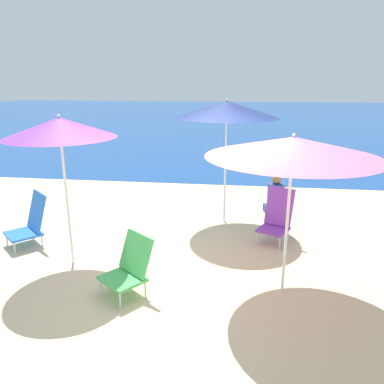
{
  "coord_description": "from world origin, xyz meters",
  "views": [
    {
      "loc": [
        0.58,
        -4.79,
        2.59
      ],
      "look_at": [
        -0.12,
        0.49,
        1.0
      ],
      "focal_mm": 35.0,
      "sensor_mm": 36.0,
      "label": 1
    }
  ],
  "objects_px": {
    "beach_umbrella_purple": "(60,128)",
    "beach_chair_green": "(130,266)",
    "beach_umbrella_navy": "(227,110)",
    "person_seated_near": "(275,198)",
    "beach_umbrella_pink": "(293,147)",
    "beach_chair_purple": "(277,217)",
    "beach_chair_blue": "(31,221)"
  },
  "relations": [
    {
      "from": "beach_umbrella_purple",
      "to": "beach_chair_green",
      "type": "xyz_separation_m",
      "value": [
        1.08,
        -0.67,
        -1.61
      ]
    },
    {
      "from": "beach_umbrella_navy",
      "to": "person_seated_near",
      "type": "bearing_deg",
      "value": 29.37
    },
    {
      "from": "beach_umbrella_pink",
      "to": "person_seated_near",
      "type": "xyz_separation_m",
      "value": [
        0.13,
        2.96,
        -1.52
      ]
    },
    {
      "from": "beach_umbrella_pink",
      "to": "beach_umbrella_navy",
      "type": "height_order",
      "value": "beach_umbrella_navy"
    },
    {
      "from": "beach_chair_purple",
      "to": "beach_chair_blue",
      "type": "relative_size",
      "value": 1.06
    },
    {
      "from": "beach_umbrella_navy",
      "to": "beach_chair_green",
      "type": "bearing_deg",
      "value": -111.47
    },
    {
      "from": "beach_chair_green",
      "to": "person_seated_near",
      "type": "height_order",
      "value": "person_seated_near"
    },
    {
      "from": "beach_umbrella_pink",
      "to": "beach_chair_green",
      "type": "relative_size",
      "value": 2.71
    },
    {
      "from": "beach_umbrella_pink",
      "to": "beach_umbrella_navy",
      "type": "relative_size",
      "value": 0.89
    },
    {
      "from": "beach_umbrella_purple",
      "to": "beach_umbrella_navy",
      "type": "relative_size",
      "value": 0.95
    },
    {
      "from": "beach_chair_blue",
      "to": "beach_umbrella_pink",
      "type": "bearing_deg",
      "value": 28.53
    },
    {
      "from": "beach_chair_green",
      "to": "beach_umbrella_purple",
      "type": "bearing_deg",
      "value": -173.6
    },
    {
      "from": "beach_umbrella_navy",
      "to": "beach_chair_green",
      "type": "xyz_separation_m",
      "value": [
        -1.05,
        -2.67,
        -1.73
      ]
    },
    {
      "from": "beach_umbrella_pink",
      "to": "beach_chair_green",
      "type": "distance_m",
      "value": 2.44
    },
    {
      "from": "beach_umbrella_pink",
      "to": "person_seated_near",
      "type": "relative_size",
      "value": 2.42
    },
    {
      "from": "beach_chair_blue",
      "to": "person_seated_near",
      "type": "relative_size",
      "value": 1.01
    },
    {
      "from": "beach_umbrella_purple",
      "to": "beach_chair_green",
      "type": "height_order",
      "value": "beach_umbrella_purple"
    },
    {
      "from": "beach_umbrella_navy",
      "to": "beach_chair_purple",
      "type": "xyz_separation_m",
      "value": [
        0.9,
        -0.82,
        -1.66
      ]
    },
    {
      "from": "beach_umbrella_pink",
      "to": "beach_chair_purple",
      "type": "bearing_deg",
      "value": 88.58
    },
    {
      "from": "beach_chair_blue",
      "to": "beach_chair_green",
      "type": "distance_m",
      "value": 2.37
    },
    {
      "from": "beach_umbrella_purple",
      "to": "beach_umbrella_navy",
      "type": "xyz_separation_m",
      "value": [
        2.13,
        2.0,
        0.12
      ]
    },
    {
      "from": "beach_umbrella_navy",
      "to": "beach_chair_blue",
      "type": "bearing_deg",
      "value": -154.92
    },
    {
      "from": "beach_umbrella_pink",
      "to": "beach_chair_blue",
      "type": "xyz_separation_m",
      "value": [
        -3.95,
        0.96,
        -1.47
      ]
    },
    {
      "from": "beach_chair_blue",
      "to": "beach_chair_purple",
      "type": "bearing_deg",
      "value": 51.04
    },
    {
      "from": "beach_chair_blue",
      "to": "beach_chair_green",
      "type": "relative_size",
      "value": 1.13
    },
    {
      "from": "beach_umbrella_navy",
      "to": "beach_umbrella_pink",
      "type": "bearing_deg",
      "value": -70.22
    },
    {
      "from": "beach_umbrella_purple",
      "to": "beach_chair_purple",
      "type": "xyz_separation_m",
      "value": [
        3.04,
        1.18,
        -1.55
      ]
    },
    {
      "from": "beach_chair_green",
      "to": "person_seated_near",
      "type": "distance_m",
      "value": 3.82
    },
    {
      "from": "beach_chair_blue",
      "to": "beach_chair_green",
      "type": "height_order",
      "value": "beach_chair_blue"
    },
    {
      "from": "beach_umbrella_pink",
      "to": "person_seated_near",
      "type": "height_order",
      "value": "beach_umbrella_pink"
    },
    {
      "from": "beach_umbrella_pink",
      "to": "person_seated_near",
      "type": "bearing_deg",
      "value": 87.48
    },
    {
      "from": "beach_chair_blue",
      "to": "person_seated_near",
      "type": "bearing_deg",
      "value": 68.35
    }
  ]
}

